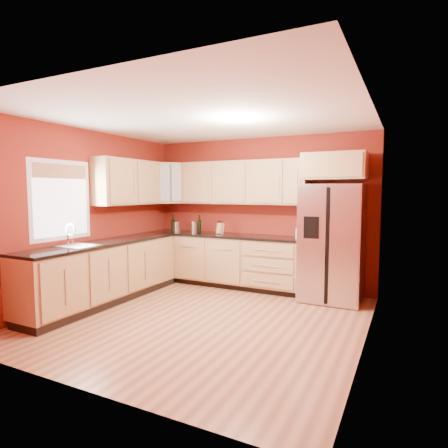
% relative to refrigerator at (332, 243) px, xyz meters
% --- Properties ---
extents(floor, '(4.00, 4.00, 0.00)m').
position_rel_refrigerator_xyz_m(floor, '(-1.35, -1.62, -0.89)').
color(floor, brown).
rests_on(floor, ground).
extents(ceiling, '(4.00, 4.00, 0.00)m').
position_rel_refrigerator_xyz_m(ceiling, '(-1.35, -1.62, 1.71)').
color(ceiling, white).
rests_on(ceiling, wall_back).
extents(wall_back, '(4.00, 0.04, 2.60)m').
position_rel_refrigerator_xyz_m(wall_back, '(-1.35, 0.38, 0.41)').
color(wall_back, maroon).
rests_on(wall_back, floor).
extents(wall_front, '(4.00, 0.04, 2.60)m').
position_rel_refrigerator_xyz_m(wall_front, '(-1.35, -3.62, 0.41)').
color(wall_front, maroon).
rests_on(wall_front, floor).
extents(wall_left, '(0.04, 4.00, 2.60)m').
position_rel_refrigerator_xyz_m(wall_left, '(-3.35, -1.62, 0.41)').
color(wall_left, maroon).
rests_on(wall_left, floor).
extents(wall_right, '(0.04, 4.00, 2.60)m').
position_rel_refrigerator_xyz_m(wall_right, '(0.65, -1.62, 0.41)').
color(wall_right, maroon).
rests_on(wall_right, floor).
extents(base_cabinets_back, '(2.90, 0.60, 0.88)m').
position_rel_refrigerator_xyz_m(base_cabinets_back, '(-1.90, 0.07, -0.45)').
color(base_cabinets_back, tan).
rests_on(base_cabinets_back, floor).
extents(base_cabinets_left, '(0.60, 2.80, 0.88)m').
position_rel_refrigerator_xyz_m(base_cabinets_left, '(-3.05, -1.62, -0.45)').
color(base_cabinets_left, tan).
rests_on(base_cabinets_left, floor).
extents(countertop_back, '(2.90, 0.62, 0.04)m').
position_rel_refrigerator_xyz_m(countertop_back, '(-1.90, 0.06, 0.01)').
color(countertop_back, black).
rests_on(countertop_back, base_cabinets_back).
extents(countertop_left, '(0.62, 2.80, 0.04)m').
position_rel_refrigerator_xyz_m(countertop_left, '(-3.04, -1.62, 0.01)').
color(countertop_left, black).
rests_on(countertop_left, base_cabinets_left).
extents(upper_cabinets_back, '(2.30, 0.33, 0.75)m').
position_rel_refrigerator_xyz_m(upper_cabinets_back, '(-1.60, 0.21, 0.94)').
color(upper_cabinets_back, tan).
rests_on(upper_cabinets_back, wall_back).
extents(upper_cabinets_left, '(0.33, 1.35, 0.75)m').
position_rel_refrigerator_xyz_m(upper_cabinets_left, '(-3.19, -0.90, 0.94)').
color(upper_cabinets_left, tan).
rests_on(upper_cabinets_left, wall_left).
extents(corner_upper_cabinet, '(0.67, 0.67, 0.75)m').
position_rel_refrigerator_xyz_m(corner_upper_cabinet, '(-3.02, 0.04, 0.94)').
color(corner_upper_cabinet, tan).
rests_on(corner_upper_cabinet, wall_back).
extents(over_fridge_cabinet, '(0.92, 0.60, 0.40)m').
position_rel_refrigerator_xyz_m(over_fridge_cabinet, '(0.00, 0.07, 1.16)').
color(over_fridge_cabinet, tan).
rests_on(over_fridge_cabinet, wall_back).
extents(refrigerator, '(0.90, 0.75, 1.78)m').
position_rel_refrigerator_xyz_m(refrigerator, '(0.00, 0.00, 0.00)').
color(refrigerator, '#BBBAC0').
rests_on(refrigerator, floor).
extents(window, '(0.03, 0.90, 1.00)m').
position_rel_refrigerator_xyz_m(window, '(-3.33, -2.12, 0.66)').
color(window, white).
rests_on(window, wall_left).
extents(sink_faucet, '(0.50, 0.42, 0.30)m').
position_rel_refrigerator_xyz_m(sink_faucet, '(-3.04, -2.12, 0.18)').
color(sink_faucet, silver).
rests_on(sink_faucet, countertop_left).
extents(canister_left, '(0.12, 0.12, 0.19)m').
position_rel_refrigerator_xyz_m(canister_left, '(-2.83, 0.02, 0.12)').
color(canister_left, '#BBBAC0').
rests_on(canister_left, countertop_back).
extents(canister_right, '(0.14, 0.14, 0.20)m').
position_rel_refrigerator_xyz_m(canister_right, '(-2.47, 0.04, 0.13)').
color(canister_right, '#BBBAC0').
rests_on(canister_right, countertop_back).
extents(wine_bottle_a, '(0.09, 0.09, 0.33)m').
position_rel_refrigerator_xyz_m(wine_bottle_a, '(-2.40, 0.10, 0.19)').
color(wine_bottle_a, black).
rests_on(wine_bottle_a, countertop_back).
extents(wine_bottle_b, '(0.09, 0.09, 0.33)m').
position_rel_refrigerator_xyz_m(wine_bottle_b, '(-2.91, 0.01, 0.19)').
color(wine_bottle_b, black).
rests_on(wine_bottle_b, countertop_back).
extents(knife_block, '(0.12, 0.11, 0.19)m').
position_rel_refrigerator_xyz_m(knife_block, '(-1.96, 0.09, 0.13)').
color(knife_block, tan).
rests_on(knife_block, countertop_back).
extents(soap_dispenser, '(0.09, 0.09, 0.21)m').
position_rel_refrigerator_xyz_m(soap_dispenser, '(-0.55, 0.06, 0.13)').
color(soap_dispenser, white).
rests_on(soap_dispenser, countertop_back).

